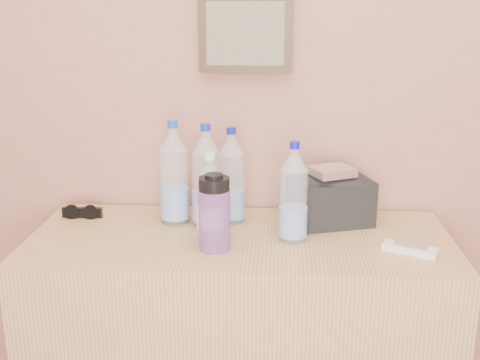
{
  "coord_description": "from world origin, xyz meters",
  "views": [
    {
      "loc": [
        -0.03,
        -0.01,
        1.49
      ],
      "look_at": [
        -0.15,
        1.71,
        0.99
      ],
      "focal_mm": 45.0,
      "sensor_mm": 36.0,
      "label": 1
    }
  ],
  "objects_px": {
    "ac_remote": "(410,249)",
    "toiletry_bag": "(331,198)",
    "pet_large_b": "(174,178)",
    "pet_large_c": "(231,180)",
    "dresser": "(240,351)",
    "sunglasses": "(82,212)",
    "pet_large_a": "(206,181)",
    "pet_large_d": "(293,197)",
    "pet_small": "(210,204)",
    "nalgene_bottle": "(214,213)",
    "foil_packet": "(332,171)"
  },
  "relations": [
    {
      "from": "pet_small",
      "to": "ac_remote",
      "type": "distance_m",
      "value": 0.59
    },
    {
      "from": "dresser",
      "to": "ac_remote",
      "type": "relative_size",
      "value": 8.45
    },
    {
      "from": "nalgene_bottle",
      "to": "ac_remote",
      "type": "relative_size",
      "value": 1.48
    },
    {
      "from": "pet_large_d",
      "to": "nalgene_bottle",
      "type": "xyz_separation_m",
      "value": [
        -0.23,
        -0.09,
        -0.02
      ]
    },
    {
      "from": "pet_small",
      "to": "ac_remote",
      "type": "xyz_separation_m",
      "value": [
        0.58,
        -0.04,
        -0.11
      ]
    },
    {
      "from": "pet_large_b",
      "to": "nalgene_bottle",
      "type": "distance_m",
      "value": 0.27
    },
    {
      "from": "dresser",
      "to": "toiletry_bag",
      "type": "height_order",
      "value": "toiletry_bag"
    },
    {
      "from": "pet_large_a",
      "to": "pet_large_b",
      "type": "xyz_separation_m",
      "value": [
        -0.11,
        0.02,
        0.0
      ]
    },
    {
      "from": "pet_small",
      "to": "sunglasses",
      "type": "distance_m",
      "value": 0.5
    },
    {
      "from": "dresser",
      "to": "pet_large_d",
      "type": "bearing_deg",
      "value": -6.25
    },
    {
      "from": "pet_large_b",
      "to": "nalgene_bottle",
      "type": "xyz_separation_m",
      "value": [
        0.15,
        -0.22,
        -0.04
      ]
    },
    {
      "from": "foil_packet",
      "to": "sunglasses",
      "type": "bearing_deg",
      "value": 178.82
    },
    {
      "from": "ac_remote",
      "to": "pet_large_c",
      "type": "bearing_deg",
      "value": -176.97
    },
    {
      "from": "dresser",
      "to": "sunglasses",
      "type": "bearing_deg",
      "value": 166.04
    },
    {
      "from": "ac_remote",
      "to": "toiletry_bag",
      "type": "bearing_deg",
      "value": 158.15
    },
    {
      "from": "ac_remote",
      "to": "pet_large_d",
      "type": "bearing_deg",
      "value": -166.64
    },
    {
      "from": "pet_large_a",
      "to": "pet_large_d",
      "type": "height_order",
      "value": "pet_large_a"
    },
    {
      "from": "pet_large_d",
      "to": "pet_small",
      "type": "distance_m",
      "value": 0.25
    },
    {
      "from": "toiletry_bag",
      "to": "pet_large_b",
      "type": "bearing_deg",
      "value": 165.18
    },
    {
      "from": "pet_large_a",
      "to": "pet_large_d",
      "type": "relative_size",
      "value": 1.09
    },
    {
      "from": "pet_large_b",
      "to": "pet_large_c",
      "type": "bearing_deg",
      "value": 6.14
    },
    {
      "from": "dresser",
      "to": "ac_remote",
      "type": "xyz_separation_m",
      "value": [
        0.49,
        -0.09,
        0.41
      ]
    },
    {
      "from": "nalgene_bottle",
      "to": "pet_small",
      "type": "bearing_deg",
      "value": 109.49
    },
    {
      "from": "sunglasses",
      "to": "ac_remote",
      "type": "distance_m",
      "value": 1.06
    },
    {
      "from": "pet_large_a",
      "to": "pet_large_b",
      "type": "bearing_deg",
      "value": 169.8
    },
    {
      "from": "dresser",
      "to": "nalgene_bottle",
      "type": "xyz_separation_m",
      "value": [
        -0.07,
        -0.1,
        0.51
      ]
    },
    {
      "from": "pet_large_c",
      "to": "foil_packet",
      "type": "height_order",
      "value": "pet_large_c"
    },
    {
      "from": "pet_large_a",
      "to": "ac_remote",
      "type": "relative_size",
      "value": 2.16
    },
    {
      "from": "dresser",
      "to": "toiletry_bag",
      "type": "bearing_deg",
      "value": 26.49
    },
    {
      "from": "pet_large_b",
      "to": "pet_large_c",
      "type": "distance_m",
      "value": 0.18
    },
    {
      "from": "sunglasses",
      "to": "nalgene_bottle",
      "type": "bearing_deg",
      "value": -27.85
    },
    {
      "from": "pet_large_d",
      "to": "nalgene_bottle",
      "type": "height_order",
      "value": "pet_large_d"
    },
    {
      "from": "pet_large_b",
      "to": "ac_remote",
      "type": "xyz_separation_m",
      "value": [
        0.71,
        -0.21,
        -0.14
      ]
    },
    {
      "from": "pet_large_a",
      "to": "foil_packet",
      "type": "relative_size",
      "value": 2.65
    },
    {
      "from": "toiletry_bag",
      "to": "pet_large_c",
      "type": "bearing_deg",
      "value": 163.4
    },
    {
      "from": "pet_large_a",
      "to": "pet_large_c",
      "type": "relative_size",
      "value": 1.06
    },
    {
      "from": "pet_large_b",
      "to": "sunglasses",
      "type": "relative_size",
      "value": 2.51
    },
    {
      "from": "dresser",
      "to": "sunglasses",
      "type": "height_order",
      "value": "sunglasses"
    },
    {
      "from": "nalgene_bottle",
      "to": "pet_large_c",
      "type": "bearing_deg",
      "value": 82.91
    },
    {
      "from": "pet_large_a",
      "to": "toiletry_bag",
      "type": "relative_size",
      "value": 1.35
    },
    {
      "from": "toiletry_bag",
      "to": "pet_large_d",
      "type": "bearing_deg",
      "value": -145.79
    },
    {
      "from": "pet_large_c",
      "to": "ac_remote",
      "type": "height_order",
      "value": "pet_large_c"
    },
    {
      "from": "pet_large_c",
      "to": "toiletry_bag",
      "type": "bearing_deg",
      "value": 1.26
    },
    {
      "from": "pet_large_c",
      "to": "pet_small",
      "type": "relative_size",
      "value": 1.13
    },
    {
      "from": "pet_large_d",
      "to": "toiletry_bag",
      "type": "height_order",
      "value": "pet_large_d"
    },
    {
      "from": "toiletry_bag",
      "to": "nalgene_bottle",
      "type": "bearing_deg",
      "value": -162.76
    },
    {
      "from": "pet_large_a",
      "to": "nalgene_bottle",
      "type": "distance_m",
      "value": 0.21
    },
    {
      "from": "toiletry_bag",
      "to": "foil_packet",
      "type": "bearing_deg",
      "value": -110.77
    },
    {
      "from": "nalgene_bottle",
      "to": "foil_packet",
      "type": "bearing_deg",
      "value": 32.37
    },
    {
      "from": "dresser",
      "to": "pet_large_d",
      "type": "height_order",
      "value": "pet_large_d"
    }
  ]
}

